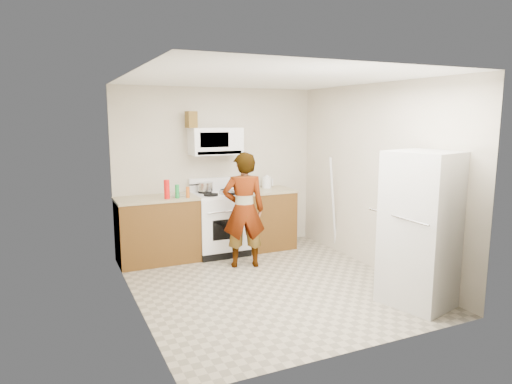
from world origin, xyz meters
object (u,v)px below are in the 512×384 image
fridge (422,229)px  saucepan (205,187)px  person (244,210)px  kettle (267,182)px  microwave (215,141)px  gas_range (219,222)px

fridge → saucepan: (-1.54, 2.85, 0.17)m
person → kettle: person is taller
person → microwave: bearing=-67.3°
gas_range → saucepan: bearing=136.2°
person → saucepan: person is taller
saucepan → gas_range: bearing=-43.8°
fridge → saucepan: 3.24m
person → saucepan: 0.93m
gas_range → microwave: (0.00, 0.13, 1.21)m
kettle → microwave: bearing=160.1°
gas_range → microwave: 1.22m
kettle → fridge: bearing=-100.4°
microwave → fridge: 3.25m
kettle → saucepan: (-1.03, 0.02, -0.01)m
gas_range → kettle: (0.86, 0.14, 0.54)m
kettle → person: bearing=-152.8°
gas_range → fridge: fridge is taller
kettle → saucepan: bearing=158.3°
gas_range → microwave: bearing=90.0°
microwave → fridge: bearing=-63.9°
microwave → fridge: microwave is taller
gas_range → saucepan: gas_range is taller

